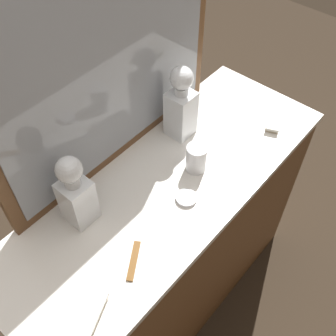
% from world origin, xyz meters
% --- Properties ---
extents(ground_plane, '(6.00, 6.00, 0.00)m').
position_xyz_m(ground_plane, '(0.00, 0.00, 0.00)').
color(ground_plane, '#2D2319').
extents(dresser, '(1.31, 0.48, 0.90)m').
position_xyz_m(dresser, '(0.00, 0.00, 0.45)').
color(dresser, brown).
rests_on(dresser, ground_plane).
extents(dresser_mirror, '(0.90, 0.03, 0.79)m').
position_xyz_m(dresser_mirror, '(0.00, 0.22, 1.30)').
color(dresser_mirror, brown).
rests_on(dresser_mirror, dresser).
extents(crystal_decanter_rear, '(0.09, 0.09, 0.29)m').
position_xyz_m(crystal_decanter_rear, '(0.21, 0.12, 1.02)').
color(crystal_decanter_rear, white).
rests_on(crystal_decanter_rear, dresser).
extents(crystal_decanter_far_left, '(0.09, 0.09, 0.27)m').
position_xyz_m(crystal_decanter_far_left, '(-0.28, 0.12, 1.01)').
color(crystal_decanter_far_left, white).
rests_on(crystal_decanter_far_left, dresser).
extents(crystal_tumbler_far_right, '(0.07, 0.07, 0.10)m').
position_xyz_m(crystal_tumbler_far_right, '(0.11, -0.03, 0.95)').
color(crystal_tumbler_far_right, white).
rests_on(crystal_tumbler_far_right, dresser).
extents(silver_brush_left, '(0.14, 0.10, 0.02)m').
position_xyz_m(silver_brush_left, '(0.49, -0.12, 0.91)').
color(silver_brush_left, '#B7A88C').
rests_on(silver_brush_left, dresser).
extents(silver_brush_far_left, '(0.17, 0.11, 0.02)m').
position_xyz_m(silver_brush_far_left, '(-0.49, -0.14, 0.91)').
color(silver_brush_far_left, '#B7A88C').
rests_on(silver_brush_far_left, dresser).
extents(porcelain_dish, '(0.07, 0.07, 0.01)m').
position_xyz_m(porcelain_dish, '(-0.01, -0.09, 0.91)').
color(porcelain_dish, silver).
rests_on(porcelain_dish, dresser).
extents(tortoiseshell_comb, '(0.12, 0.09, 0.01)m').
position_xyz_m(tortoiseshell_comb, '(-0.28, -0.11, 0.90)').
color(tortoiseshell_comb, brown).
rests_on(tortoiseshell_comb, dresser).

